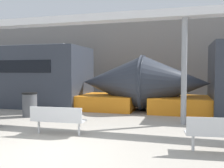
{
  "coord_description": "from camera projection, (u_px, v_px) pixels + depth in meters",
  "views": [
    {
      "loc": [
        2.92,
        -5.03,
        1.88
      ],
      "look_at": [
        0.44,
        3.69,
        1.4
      ],
      "focal_mm": 40.0,
      "sensor_mm": 36.0,
      "label": 1
    }
  ],
  "objects": [
    {
      "name": "trash_bin",
      "position": [
        30.0,
        104.0,
        10.24
      ],
      "size": [
        0.62,
        0.62,
        0.99
      ],
      "color": "#4C4F54",
      "rests_on": "ground_plane"
    },
    {
      "name": "support_column_near",
      "position": [
        184.0,
        71.0,
        8.7
      ],
      "size": [
        0.2,
        0.2,
        3.73
      ],
      "primitive_type": "cylinder",
      "color": "gray",
      "rests_on": "ground_plane"
    },
    {
      "name": "station_wall",
      "position": [
        136.0,
        61.0,
        16.09
      ],
      "size": [
        56.0,
        0.2,
        5.0
      ],
      "primitive_type": "cube",
      "color": "gray",
      "rests_on": "ground_plane"
    },
    {
      "name": "ground_plane",
      "position": [
        50.0,
        153.0,
        5.72
      ],
      "size": [
        60.0,
        60.0,
        0.0
      ],
      "primitive_type": "plane",
      "color": "#A8A093"
    },
    {
      "name": "bench_near",
      "position": [
        57.0,
        118.0,
        7.26
      ],
      "size": [
        1.62,
        0.53,
        0.84
      ],
      "rotation": [
        0.0,
        0.0,
        0.06
      ],
      "color": "silver",
      "rests_on": "ground_plane"
    },
    {
      "name": "canopy_beam",
      "position": [
        185.0,
        13.0,
        8.6
      ],
      "size": [
        28.0,
        0.6,
        0.28
      ],
      "primitive_type": "cube",
      "color": "silver",
      "rests_on": "support_column_near"
    }
  ]
}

